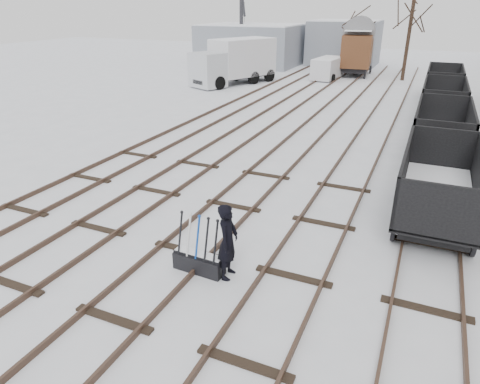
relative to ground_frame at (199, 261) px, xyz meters
The scene contains 16 objects.
ground 1.05m from the ground_frame, 138.90° to the left, with size 120.00×120.00×0.00m, color white.
tracks 14.36m from the ground_frame, 93.05° to the left, with size 13.90×52.00×0.16m.
shed_left 39.20m from the ground_frame, 110.57° to the left, with size 10.00×8.00×4.10m.
shed_right 40.99m from the ground_frame, 96.68° to the left, with size 7.00×6.00×4.50m.
ground_frame is the anchor object (origin of this frame).
worker 1.01m from the ground_frame, ahead, with size 0.70×0.46×1.92m, color black.
freight_wagon_a 7.46m from the ground_frame, 45.22° to the left, with size 2.18×5.45×2.22m.
freight_wagon_b 12.81m from the ground_frame, 65.85° to the left, with size 2.18×5.45×2.22m.
freight_wagon_c 18.83m from the ground_frame, 73.84° to the left, with size 2.18×5.45×2.22m.
freight_wagon_d 25.04m from the ground_frame, 77.92° to the left, with size 2.18×5.45×2.22m.
box_van_wagon 33.69m from the ground_frame, 93.65° to the left, with size 3.24×5.43×3.96m.
lorry 26.93m from the ground_frame, 112.62° to the left, with size 4.48×8.08×3.51m.
panel_van 30.61m from the ground_frame, 97.49° to the left, with size 2.12×4.22×1.80m.
crane 38.90m from the ground_frame, 112.09° to the left, with size 1.99×4.73×7.93m.
tree_far_left 34.37m from the ground_frame, 94.04° to the left, with size 0.30×0.30×4.67m, color black.
tree_far_right 32.52m from the ground_frame, 86.26° to the left, with size 0.30×0.30×6.46m, color black.
Camera 1 is at (5.32, -8.44, 6.12)m, focal length 32.00 mm.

